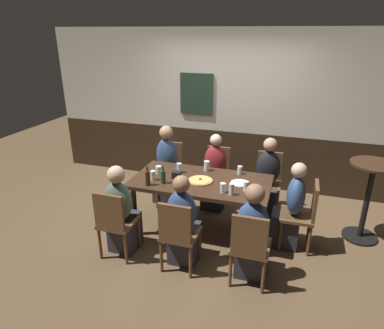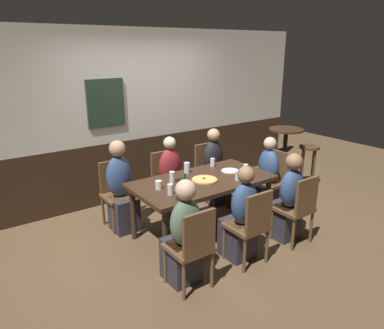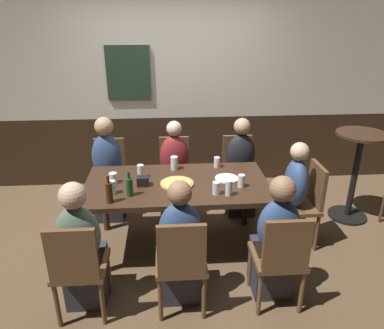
# 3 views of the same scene
# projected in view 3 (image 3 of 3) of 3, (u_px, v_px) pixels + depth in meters

# --- Properties ---
(ground_plane) EXTENTS (12.00, 12.00, 0.00)m
(ground_plane) POSITION_uv_depth(u_px,v_px,m) (178.00, 246.00, 3.75)
(ground_plane) COLOR brown
(wall_back) EXTENTS (6.40, 0.13, 2.60)m
(wall_back) POSITION_uv_depth(u_px,v_px,m) (172.00, 91.00, 4.76)
(wall_back) COLOR #332316
(wall_back) RESTS_ON ground_plane
(dining_table) EXTENTS (1.77, 0.93, 0.74)m
(dining_table) POSITION_uv_depth(u_px,v_px,m) (177.00, 190.00, 3.49)
(dining_table) COLOR #382316
(dining_table) RESTS_ON ground_plane
(chair_right_near) EXTENTS (0.40, 0.40, 0.88)m
(chair_right_near) POSITION_uv_depth(u_px,v_px,m) (281.00, 256.00, 2.80)
(chair_right_near) COLOR brown
(chair_right_near) RESTS_ON ground_plane
(chair_left_near) EXTENTS (0.40, 0.40, 0.88)m
(chair_left_near) POSITION_uv_depth(u_px,v_px,m) (78.00, 265.00, 2.70)
(chair_left_near) COLOR brown
(chair_left_near) RESTS_ON ground_plane
(chair_right_far) EXTENTS (0.40, 0.40, 0.88)m
(chair_right_far) POSITION_uv_depth(u_px,v_px,m) (238.00, 168.00, 4.42)
(chair_right_far) COLOR brown
(chair_right_far) RESTS_ON ground_plane
(chair_mid_far) EXTENTS (0.40, 0.40, 0.88)m
(chair_mid_far) POSITION_uv_depth(u_px,v_px,m) (175.00, 169.00, 4.37)
(chair_mid_far) COLOR brown
(chair_mid_far) RESTS_ON ground_plane
(chair_left_far) EXTENTS (0.40, 0.40, 0.88)m
(chair_left_far) POSITION_uv_depth(u_px,v_px,m) (110.00, 171.00, 4.31)
(chair_left_far) COLOR brown
(chair_left_far) RESTS_ON ground_plane
(chair_mid_near) EXTENTS (0.40, 0.40, 0.88)m
(chair_mid_near) POSITION_uv_depth(u_px,v_px,m) (181.00, 261.00, 2.75)
(chair_mid_near) COLOR brown
(chair_mid_near) RESTS_ON ground_plane
(chair_head_east) EXTENTS (0.40, 0.40, 0.88)m
(chair_head_east) POSITION_uv_depth(u_px,v_px,m) (305.00, 200.00, 3.65)
(chair_head_east) COLOR brown
(chair_head_east) RESTS_ON ground_plane
(person_right_near) EXTENTS (0.34, 0.37, 1.13)m
(person_right_near) POSITION_uv_depth(u_px,v_px,m) (274.00, 245.00, 2.96)
(person_right_near) COLOR #2D2D38
(person_right_near) RESTS_ON ground_plane
(person_left_near) EXTENTS (0.34, 0.37, 1.13)m
(person_left_near) POSITION_uv_depth(u_px,v_px,m) (83.00, 254.00, 2.85)
(person_left_near) COLOR #2D2D38
(person_left_near) RESTS_ON ground_plane
(person_right_far) EXTENTS (0.34, 0.37, 1.16)m
(person_right_far) POSITION_uv_depth(u_px,v_px,m) (240.00, 174.00, 4.27)
(person_right_far) COLOR #2D2D38
(person_right_far) RESTS_ON ground_plane
(person_mid_far) EXTENTS (0.34, 0.37, 1.14)m
(person_mid_far) POSITION_uv_depth(u_px,v_px,m) (175.00, 176.00, 4.22)
(person_mid_far) COLOR #2D2D38
(person_mid_far) RESTS_ON ground_plane
(person_left_far) EXTENTS (0.34, 0.37, 1.20)m
(person_left_far) POSITION_uv_depth(u_px,v_px,m) (108.00, 176.00, 4.16)
(person_left_far) COLOR #2D2D38
(person_left_far) RESTS_ON ground_plane
(person_mid_near) EXTENTS (0.34, 0.37, 1.12)m
(person_mid_near) POSITION_uv_depth(u_px,v_px,m) (180.00, 251.00, 2.91)
(person_mid_near) COLOR #2D2D38
(person_mid_near) RESTS_ON ground_plane
(person_head_east) EXTENTS (0.37, 0.34, 1.12)m
(person_head_east) POSITION_uv_depth(u_px,v_px,m) (289.00, 203.00, 3.65)
(person_head_east) COLOR #2D2D38
(person_head_east) RESTS_ON ground_plane
(pizza) EXTENTS (0.32, 0.32, 0.03)m
(pizza) POSITION_uv_depth(u_px,v_px,m) (177.00, 183.00, 3.42)
(pizza) COLOR tan
(pizza) RESTS_ON dining_table
(highball_clear) EXTENTS (0.08, 0.08, 0.14)m
(highball_clear) POSITION_uv_depth(u_px,v_px,m) (174.00, 164.00, 3.74)
(highball_clear) COLOR silver
(highball_clear) RESTS_ON dining_table
(tumbler_water) EXTENTS (0.07, 0.07, 0.13)m
(tumbler_water) POSITION_uv_depth(u_px,v_px,m) (112.00, 188.00, 3.23)
(tumbler_water) COLOR silver
(tumbler_water) RESTS_ON dining_table
(pint_glass_amber) EXTENTS (0.06, 0.06, 0.11)m
(pint_glass_amber) POSITION_uv_depth(u_px,v_px,m) (217.00, 163.00, 3.80)
(pint_glass_amber) COLOR silver
(pint_glass_amber) RESTS_ON dining_table
(beer_glass_half) EXTENTS (0.08, 0.08, 0.10)m
(beer_glass_half) POSITION_uv_depth(u_px,v_px,m) (113.00, 178.00, 3.44)
(beer_glass_half) COLOR silver
(beer_glass_half) RESTS_ON dining_table
(pint_glass_pale) EXTENTS (0.07, 0.07, 0.12)m
(pint_glass_pale) POSITION_uv_depth(u_px,v_px,m) (241.00, 182.00, 3.36)
(pint_glass_pale) COLOR silver
(pint_glass_pale) RESTS_ON dining_table
(tumbler_short) EXTENTS (0.07, 0.07, 0.12)m
(tumbler_short) POSITION_uv_depth(u_px,v_px,m) (216.00, 189.00, 3.22)
(tumbler_short) COLOR silver
(tumbler_short) RESTS_ON dining_table
(pint_glass_stout) EXTENTS (0.07, 0.07, 0.13)m
(pint_glass_stout) POSITION_uv_depth(u_px,v_px,m) (141.00, 172.00, 3.56)
(pint_glass_stout) COLOR silver
(pint_glass_stout) RESTS_ON dining_table
(beer_glass_tall) EXTENTS (0.06, 0.06, 0.14)m
(beer_glass_tall) POSITION_uv_depth(u_px,v_px,m) (229.00, 189.00, 3.20)
(beer_glass_tall) COLOR silver
(beer_glass_tall) RESTS_ON dining_table
(beer_bottle_green) EXTENTS (0.06, 0.06, 0.24)m
(beer_bottle_green) POSITION_uv_depth(u_px,v_px,m) (130.00, 186.00, 3.18)
(beer_bottle_green) COLOR #194723
(beer_bottle_green) RESTS_ON dining_table
(beer_bottle_brown) EXTENTS (0.06, 0.06, 0.26)m
(beer_bottle_brown) POSITION_uv_depth(u_px,v_px,m) (109.00, 192.00, 3.06)
(beer_bottle_brown) COLOR #42230F
(beer_bottle_brown) RESTS_ON dining_table
(plate_white_large) EXTENTS (0.23, 0.23, 0.01)m
(plate_white_large) POSITION_uv_depth(u_px,v_px,m) (227.00, 178.00, 3.54)
(plate_white_large) COLOR white
(plate_white_large) RESTS_ON dining_table
(condiment_caddy) EXTENTS (0.11, 0.09, 0.09)m
(condiment_caddy) POSITION_uv_depth(u_px,v_px,m) (143.00, 181.00, 3.39)
(condiment_caddy) COLOR black
(condiment_caddy) RESTS_ON dining_table
(side_bar_table) EXTENTS (0.56, 0.56, 1.05)m
(side_bar_table) POSITION_uv_depth(u_px,v_px,m) (356.00, 169.00, 4.07)
(side_bar_table) COLOR black
(side_bar_table) RESTS_ON ground_plane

